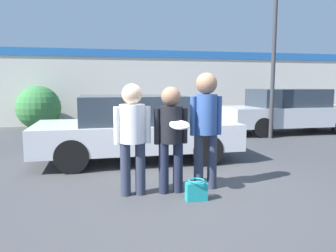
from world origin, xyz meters
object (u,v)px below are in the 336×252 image
Objects in this scene: parked_car_near at (135,127)px; parked_car_far at (289,111)px; person_middle_with_frisbee at (171,131)px; person_right at (206,120)px; handbag at (196,190)px; street_lamp at (284,25)px; person_left at (132,130)px; shrub at (39,108)px.

parked_car_near is 6.29m from parked_car_far.
parked_car_near is (-0.25, 2.35, -0.24)m from person_middle_with_frisbee.
person_right reaches higher than person_middle_with_frisbee.
street_lamp is at bearing 48.65° from handbag.
parked_car_far is (5.32, 5.25, -0.21)m from person_middle_with_frisbee.
handbag is at bearing -26.76° from person_left.
person_right reaches higher than handbag.
street_lamp is at bearing 40.59° from person_left.
person_right is (0.57, 0.07, 0.15)m from person_middle_with_frisbee.
shrub is at bearing 111.40° from person_middle_with_frisbee.
handbag is at bearing -79.17° from parked_car_near.
street_lamp is 8.74m from shrub.
person_right reaches higher than person_left.
parked_car_far is 8.85m from shrub.
parked_car_far is at bearing 46.41° from street_lamp.
parked_car_near is 0.79× the size of street_lamp.
street_lamp is at bearing 47.69° from person_right.
person_right is at bearing -64.92° from shrub.
person_right reaches higher than parked_car_near.
street_lamp is (4.65, 1.92, 2.66)m from parked_car_near.
shrub reaches higher than handbag.
person_left is at bearing 153.24° from handbag.
person_middle_with_frisbee is at bearing -2.17° from person_left.
street_lamp reaches higher than person_left.
parked_car_far is (4.75, 5.18, -0.35)m from person_right.
parked_car_near is 6.27m from shrub.
shrub is (-7.51, 3.66, -2.57)m from street_lamp.
handbag is at bearing -121.60° from person_right.
person_left is 1.15m from person_right.
person_right is at bearing -132.55° from parked_car_far.
person_left is at bearing 177.83° from person_middle_with_frisbee.
person_middle_with_frisbee is (0.57, -0.02, -0.04)m from person_left.
street_lamp is 17.99× the size of handbag.
parked_car_far is (5.89, 5.23, -0.24)m from person_left.
shrub is (-8.43, 2.68, 0.06)m from parked_car_far.
handbag is (3.39, -8.34, -0.65)m from shrub.
parked_car_far reaches higher than parked_car_near.
shrub is at bearing 115.08° from person_right.
person_right is 6.12m from street_lamp.
person_right is at bearing 7.31° from person_middle_with_frisbee.
person_left is 0.36× the size of parked_car_far.
person_left is 0.30× the size of street_lamp.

